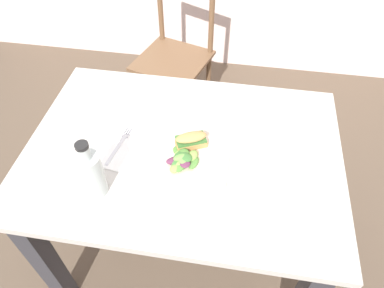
{
  "coord_description": "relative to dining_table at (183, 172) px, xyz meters",
  "views": [
    {
      "loc": [
        0.19,
        -0.71,
        1.7
      ],
      "look_at": [
        0.05,
        0.13,
        0.76
      ],
      "focal_mm": 33.32,
      "sensor_mm": 36.0,
      "label": 1
    }
  ],
  "objects": [
    {
      "name": "ground_plane",
      "position": [
        -0.02,
        -0.12,
        -0.6
      ],
      "size": [
        7.75,
        7.75,
        0.0
      ],
      "primitive_type": "plane",
      "color": "brown"
    },
    {
      "name": "dining_table",
      "position": [
        0.0,
        0.0,
        0.0
      ],
      "size": [
        1.13,
        0.81,
        0.74
      ],
      "color": "#BCB7AD",
      "rests_on": "ground"
    },
    {
      "name": "chair_wooden_far",
      "position": [
        -0.23,
        0.99,
        -0.15
      ],
      "size": [
        0.5,
        0.5,
        0.87
      ],
      "color": "brown",
      "rests_on": "ground"
    },
    {
      "name": "plate_lunch",
      "position": [
        0.03,
        -0.03,
        0.14
      ],
      "size": [
        0.27,
        0.27,
        0.01
      ],
      "primitive_type": "cube",
      "color": "beige",
      "rests_on": "dining_table"
    },
    {
      "name": "sandwich_half_front",
      "position": [
        0.03,
        0.01,
        0.18
      ],
      "size": [
        0.12,
        0.1,
        0.06
      ],
      "color": "tan",
      "rests_on": "plate_lunch"
    },
    {
      "name": "salad_mixed_greens",
      "position": [
        0.01,
        -0.07,
        0.17
      ],
      "size": [
        0.12,
        0.14,
        0.03
      ],
      "color": "#6B9E47",
      "rests_on": "plate_lunch"
    },
    {
      "name": "napkin_folded",
      "position": [
        -0.23,
        -0.03,
        0.14
      ],
      "size": [
        0.13,
        0.22,
        0.0
      ],
      "primitive_type": "cube",
      "rotation": [
        0.0,
        0.0,
        -0.12
      ],
      "color": "white",
      "rests_on": "dining_table"
    },
    {
      "name": "fork_on_napkin",
      "position": [
        -0.23,
        -0.01,
        0.15
      ],
      "size": [
        0.05,
        0.19,
        0.0
      ],
      "color": "silver",
      "rests_on": "napkin_folded"
    },
    {
      "name": "bottle_cold_brew",
      "position": [
        -0.25,
        -0.22,
        0.22
      ],
      "size": [
        0.08,
        0.08,
        0.22
      ],
      "color": "black",
      "rests_on": "dining_table"
    }
  ]
}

